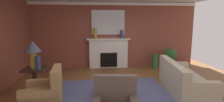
# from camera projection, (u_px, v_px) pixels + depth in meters

# --- Properties ---
(ground_plane) EXTENTS (8.67, 8.67, 0.00)m
(ground_plane) POSITION_uv_depth(u_px,v_px,m) (122.00, 92.00, 4.92)
(ground_plane) COLOR brown
(wall_fireplace) EXTENTS (7.27, 0.12, 2.74)m
(wall_fireplace) POSITION_uv_depth(u_px,v_px,m) (111.00, 35.00, 7.58)
(wall_fireplace) COLOR brown
(wall_fireplace) RESTS_ON ground_plane
(crown_moulding) EXTENTS (7.27, 0.08, 0.12)m
(crown_moulding) POSITION_uv_depth(u_px,v_px,m) (112.00, 4.00, 7.29)
(crown_moulding) COLOR white
(area_rug) EXTENTS (3.04, 2.62, 0.01)m
(area_rug) POSITION_uv_depth(u_px,v_px,m) (115.00, 95.00, 4.72)
(area_rug) COLOR #4C517A
(area_rug) RESTS_ON ground_plane
(fireplace) EXTENTS (1.80, 0.35, 1.24)m
(fireplace) POSITION_uv_depth(u_px,v_px,m) (109.00, 54.00, 7.49)
(fireplace) COLOR white
(fireplace) RESTS_ON ground_plane
(mantel_mirror) EXTENTS (1.38, 0.04, 1.00)m
(mantel_mirror) POSITION_uv_depth(u_px,v_px,m) (108.00, 22.00, 7.39)
(mantel_mirror) COLOR silver
(sofa) EXTENTS (1.17, 2.20, 0.85)m
(sofa) POSITION_uv_depth(u_px,v_px,m) (183.00, 81.00, 4.94)
(sofa) COLOR #BCB299
(sofa) RESTS_ON ground_plane
(armchair_near_window) EXTENTS (0.87, 0.87, 0.95)m
(armchair_near_window) POSITION_uv_depth(u_px,v_px,m) (45.00, 96.00, 3.94)
(armchair_near_window) COLOR #9E7A4C
(armchair_near_window) RESTS_ON ground_plane
(coffee_table) EXTENTS (1.00, 1.00, 0.45)m
(coffee_table) POSITION_uv_depth(u_px,v_px,m) (115.00, 83.00, 4.67)
(coffee_table) COLOR #2D2319
(coffee_table) RESTS_ON ground_plane
(side_table) EXTENTS (0.56, 0.56, 0.70)m
(side_table) POSITION_uv_depth(u_px,v_px,m) (35.00, 79.00, 4.82)
(side_table) COLOR #2D2319
(side_table) RESTS_ON ground_plane
(table_lamp) EXTENTS (0.44, 0.44, 0.75)m
(table_lamp) POSITION_uv_depth(u_px,v_px,m) (33.00, 49.00, 4.69)
(table_lamp) COLOR #B28E38
(table_lamp) RESTS_ON side_table
(vase_mantel_left) EXTENTS (0.13, 0.13, 0.45)m
(vase_mantel_left) POSITION_uv_depth(u_px,v_px,m) (95.00, 33.00, 7.24)
(vase_mantel_left) COLOR #B7892D
(vase_mantel_left) RESTS_ON fireplace
(vase_mantel_right) EXTENTS (0.14, 0.14, 0.34)m
(vase_mantel_right) POSITION_uv_depth(u_px,v_px,m) (122.00, 34.00, 7.36)
(vase_mantel_right) COLOR navy
(vase_mantel_right) RESTS_ON fireplace
(vase_on_side_table) EXTENTS (0.12, 0.12, 0.36)m
(vase_on_side_table) POSITION_uv_depth(u_px,v_px,m) (38.00, 63.00, 4.64)
(vase_on_side_table) COLOR navy
(vase_on_side_table) RESTS_ON side_table
(vase_tall_corner) EXTENTS (0.27, 0.27, 0.60)m
(vase_tall_corner) POSITION_uv_depth(u_px,v_px,m) (155.00, 61.00, 7.45)
(vase_tall_corner) COLOR #33703D
(vase_tall_corner) RESTS_ON ground_plane
(book_red_cover) EXTENTS (0.24, 0.21, 0.05)m
(book_red_cover) POSITION_uv_depth(u_px,v_px,m) (111.00, 79.00, 4.61)
(book_red_cover) COLOR maroon
(book_red_cover) RESTS_ON coffee_table
(book_art_folio) EXTENTS (0.24, 0.22, 0.05)m
(book_art_folio) POSITION_uv_depth(u_px,v_px,m) (119.00, 79.00, 4.49)
(book_art_folio) COLOR navy
(book_art_folio) RESTS_ON coffee_table
(book_small_novel) EXTENTS (0.26, 0.19, 0.05)m
(book_small_novel) POSITION_uv_depth(u_px,v_px,m) (111.00, 77.00, 4.49)
(book_small_novel) COLOR tan
(book_small_novel) RESTS_ON coffee_table
(potted_plant) EXTENTS (0.56, 0.56, 0.83)m
(potted_plant) POSITION_uv_depth(u_px,v_px,m) (170.00, 57.00, 7.40)
(potted_plant) COLOR #A8754C
(potted_plant) RESTS_ON ground_plane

